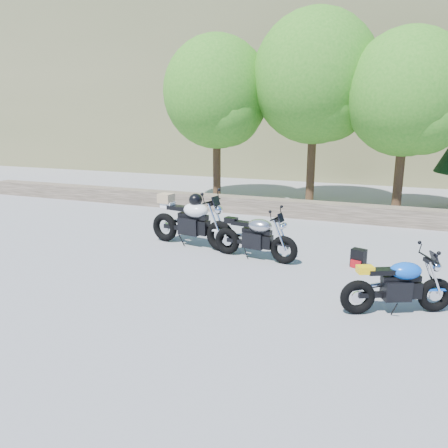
% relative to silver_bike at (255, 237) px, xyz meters
% --- Properties ---
extents(ground, '(90.00, 90.00, 0.00)m').
position_rel_silver_bike_xyz_m(ground, '(-0.84, -1.19, -0.47)').
color(ground, gray).
rests_on(ground, ground).
extents(stone_wall, '(22.00, 0.55, 0.50)m').
position_rel_silver_bike_xyz_m(stone_wall, '(-0.84, 4.31, -0.22)').
color(stone_wall, '#463D2F').
rests_on(stone_wall, ground).
extents(hillside, '(80.00, 30.00, 15.00)m').
position_rel_silver_bike_xyz_m(hillside, '(2.16, 26.81, 7.03)').
color(hillside, olive).
rests_on(hillside, ground).
extents(tree_decid_left, '(3.67, 3.67, 5.62)m').
position_rel_silver_bike_xyz_m(tree_decid_left, '(-3.23, 5.95, 3.16)').
color(tree_decid_left, '#382314').
rests_on(tree_decid_left, ground).
extents(tree_decid_mid, '(4.08, 4.08, 6.24)m').
position_rel_silver_bike_xyz_m(tree_decid_mid, '(0.07, 6.35, 3.57)').
color(tree_decid_mid, '#382314').
rests_on(tree_decid_mid, ground).
extents(tree_decid_right, '(3.54, 3.54, 5.41)m').
position_rel_silver_bike_xyz_m(tree_decid_right, '(2.87, 5.75, 3.03)').
color(tree_decid_right, '#382314').
rests_on(tree_decid_right, ground).
extents(silver_bike, '(1.93, 0.61, 0.97)m').
position_rel_silver_bike_xyz_m(silver_bike, '(0.00, 0.00, 0.00)').
color(silver_bike, black).
rests_on(silver_bike, ground).
extents(white_bike, '(2.27, 0.74, 1.26)m').
position_rel_silver_bike_xyz_m(white_bike, '(-1.69, 0.38, 0.15)').
color(white_bike, black).
rests_on(white_bike, ground).
extents(blue_bike, '(1.66, 0.89, 0.89)m').
position_rel_silver_bike_xyz_m(blue_bike, '(2.83, -1.74, -0.04)').
color(blue_bike, black).
rests_on(blue_bike, ground).
extents(backpack, '(0.32, 0.30, 0.37)m').
position_rel_silver_bike_xyz_m(backpack, '(2.10, 0.25, -0.29)').
color(backpack, black).
rests_on(backpack, ground).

